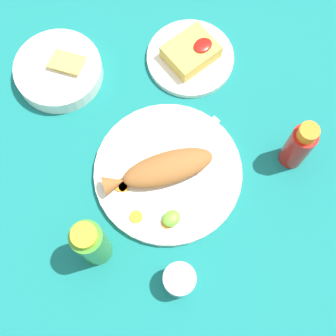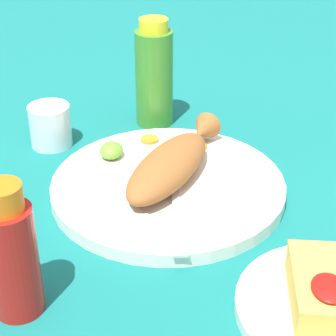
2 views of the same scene
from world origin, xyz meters
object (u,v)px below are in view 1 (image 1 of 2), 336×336
hot_sauce_bottle_red (299,146)px  guacamole_bowl (59,70)px  salt_cup (179,280)px  side_plate_fries (190,58)px  main_plate (168,172)px  fork_near (191,143)px  hot_sauce_bottle_green (92,243)px  fried_fish (162,169)px  fork_far (206,160)px

hot_sauce_bottle_red → guacamole_bowl: 0.54m
salt_cup → side_plate_fries: 0.49m
main_plate → side_plate_fries: main_plate is taller
fork_near → guacamole_bowl: bearing=103.8°
main_plate → hot_sauce_bottle_red: 0.27m
hot_sauce_bottle_green → side_plate_fries: 0.48m
hot_sauce_bottle_red → salt_cup: 0.35m
hot_sauce_bottle_red → salt_cup: size_ratio=2.33×
hot_sauce_bottle_green → side_plate_fries: size_ratio=0.86×
fried_fish → hot_sauce_bottle_green: bearing=-146.3°
main_plate → hot_sauce_bottle_green: size_ratio=1.80×
fried_fish → hot_sauce_bottle_red: (0.23, -0.14, 0.03)m
fork_far → hot_sauce_bottle_green: hot_sauce_bottle_green is taller
main_plate → salt_cup: salt_cup is taller
fried_fish → side_plate_fries: fried_fish is taller
fork_near → main_plate: bearing=-174.4°
guacamole_bowl → hot_sauce_bottle_green: bearing=-114.1°
hot_sauce_bottle_green → side_plate_fries: bearing=27.6°
fork_near → hot_sauce_bottle_green: bearing=-176.0°
fork_far → fried_fish: bearing=129.0°
hot_sauce_bottle_red → side_plate_fries: size_ratio=0.75×
fried_fish → guacamole_bowl: (-0.03, 0.33, -0.02)m
side_plate_fries → fork_far: bearing=-122.5°
fork_far → salt_cup: size_ratio=2.70×
hot_sauce_bottle_green → salt_cup: bearing=-59.4°
hot_sauce_bottle_red → guacamole_bowl: hot_sauce_bottle_red is taller
main_plate → fork_far: fork_far is taller
hot_sauce_bottle_green → salt_cup: hot_sauce_bottle_green is taller
fork_far → guacamole_bowl: guacamole_bowl is taller
salt_cup → hot_sauce_bottle_red: bearing=8.4°
salt_cup → guacamole_bowl: bearing=81.4°
fork_far → side_plate_fries: size_ratio=0.86×
hot_sauce_bottle_green → side_plate_fries: hot_sauce_bottle_green is taller
side_plate_fries → salt_cup: bearing=-132.1°
hot_sauce_bottle_red → salt_cup: hot_sauce_bottle_red is taller
fried_fish → fork_near: (0.09, 0.01, -0.02)m
main_plate → salt_cup: bearing=-123.2°
main_plate → hot_sauce_bottle_green: (-0.21, -0.04, 0.07)m
fried_fish → fork_far: fried_fish is taller
hot_sauce_bottle_red → main_plate: bearing=149.2°
side_plate_fries → fried_fish: bearing=-141.3°
hot_sauce_bottle_green → hot_sauce_bottle_red: bearing=-12.6°
main_plate → fork_near: bearing=12.3°
fork_far → hot_sauce_bottle_red: 0.19m
fork_far → salt_cup: 0.25m
main_plate → fork_far: size_ratio=1.80×
fork_far → main_plate: bearing=128.9°
side_plate_fries → hot_sauce_bottle_red: bearing=-87.4°
fork_near → guacamole_bowl: guacamole_bowl is taller
main_plate → guacamole_bowl: size_ratio=1.59×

